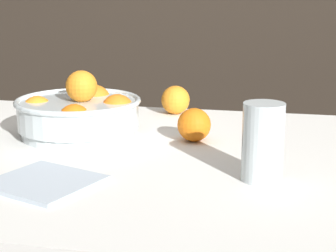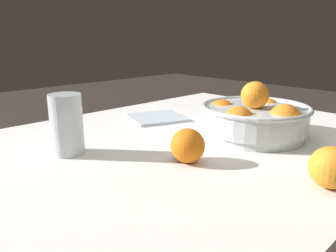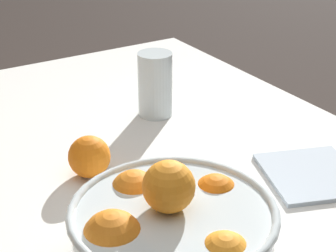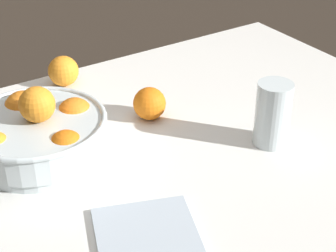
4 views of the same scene
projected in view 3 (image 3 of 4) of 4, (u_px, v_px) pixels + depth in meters
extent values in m
cube|color=white|center=(160.00, 177.00, 1.01)|extent=(1.31, 0.88, 0.03)
cylinder|color=#936B47|center=(167.00, 164.00, 1.81)|extent=(0.05, 0.05, 0.73)
cylinder|color=silver|center=(173.00, 229.00, 0.76)|extent=(0.27, 0.27, 0.06)
torus|color=silver|center=(173.00, 211.00, 0.75)|extent=(0.29, 0.29, 0.01)
sphere|color=orange|center=(135.00, 195.00, 0.82)|extent=(0.08, 0.08, 0.08)
sphere|color=orange|center=(113.00, 241.00, 0.72)|extent=(0.08, 0.08, 0.08)
sphere|color=orange|center=(215.00, 198.00, 0.82)|extent=(0.07, 0.07, 0.07)
sphere|color=orange|center=(169.00, 187.00, 0.74)|extent=(0.07, 0.07, 0.07)
cylinder|color=#F4A314|center=(155.00, 91.00, 1.19)|extent=(0.06, 0.06, 0.11)
cylinder|color=silver|center=(155.00, 84.00, 1.18)|extent=(0.07, 0.07, 0.14)
sphere|color=orange|center=(89.00, 157.00, 0.97)|extent=(0.07, 0.07, 0.07)
cube|color=silver|center=(312.00, 174.00, 0.98)|extent=(0.21, 0.21, 0.01)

